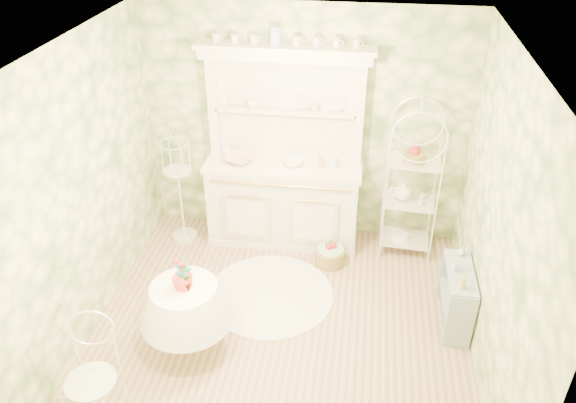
# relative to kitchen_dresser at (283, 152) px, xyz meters

# --- Properties ---
(floor) EXTENTS (3.60, 3.60, 0.00)m
(floor) POSITION_rel_kitchen_dresser_xyz_m (0.20, -1.52, -1.15)
(floor) COLOR tan
(floor) RESTS_ON ground
(ceiling) EXTENTS (3.60, 3.60, 0.00)m
(ceiling) POSITION_rel_kitchen_dresser_xyz_m (0.20, -1.52, 1.56)
(ceiling) COLOR white
(ceiling) RESTS_ON floor
(wall_left) EXTENTS (3.60, 3.60, 0.00)m
(wall_left) POSITION_rel_kitchen_dresser_xyz_m (-1.60, -1.52, 0.21)
(wall_left) COLOR #F5EBB7
(wall_left) RESTS_ON floor
(wall_right) EXTENTS (3.60, 3.60, 0.00)m
(wall_right) POSITION_rel_kitchen_dresser_xyz_m (2.00, -1.52, 0.21)
(wall_right) COLOR #F5EBB7
(wall_right) RESTS_ON floor
(wall_back) EXTENTS (3.60, 3.60, 0.00)m
(wall_back) POSITION_rel_kitchen_dresser_xyz_m (0.20, 0.28, 0.21)
(wall_back) COLOR #F5EBB7
(wall_back) RESTS_ON floor
(wall_front) EXTENTS (3.60, 3.60, 0.00)m
(wall_front) POSITION_rel_kitchen_dresser_xyz_m (0.20, -3.32, 0.21)
(wall_front) COLOR #F5EBB7
(wall_front) RESTS_ON floor
(kitchen_dresser) EXTENTS (1.87, 0.61, 2.29)m
(kitchen_dresser) POSITION_rel_kitchen_dresser_xyz_m (0.00, 0.00, 0.00)
(kitchen_dresser) COLOR white
(kitchen_dresser) RESTS_ON floor
(bakers_rack) EXTENTS (0.62, 0.46, 1.91)m
(bakers_rack) POSITION_rel_kitchen_dresser_xyz_m (1.42, -0.02, -0.19)
(bakers_rack) COLOR white
(bakers_rack) RESTS_ON floor
(side_shelf) EXTENTS (0.28, 0.73, 0.62)m
(side_shelf) POSITION_rel_kitchen_dresser_xyz_m (1.86, -1.16, -0.83)
(side_shelf) COLOR #92A4B7
(side_shelf) RESTS_ON floor
(round_table) EXTENTS (0.63, 0.63, 0.68)m
(round_table) POSITION_rel_kitchen_dresser_xyz_m (-0.60, -1.87, -0.81)
(round_table) COLOR white
(round_table) RESTS_ON floor
(cafe_chair) EXTENTS (0.52, 0.52, 0.92)m
(cafe_chair) POSITION_rel_kitchen_dresser_xyz_m (-1.10, -2.75, -0.69)
(cafe_chair) COLOR white
(cafe_chair) RESTS_ON floor
(birdcage_stand) EXTENTS (0.34, 0.34, 1.35)m
(birdcage_stand) POSITION_rel_kitchen_dresser_xyz_m (-1.18, -0.16, -0.47)
(birdcage_stand) COLOR white
(birdcage_stand) RESTS_ON floor
(floor_basket) EXTENTS (0.41, 0.41, 0.22)m
(floor_basket) POSITION_rel_kitchen_dresser_xyz_m (0.59, -0.41, -1.03)
(floor_basket) COLOR olive
(floor_basket) RESTS_ON floor
(lace_rug) EXTENTS (1.77, 1.77, 0.01)m
(lace_rug) POSITION_rel_kitchen_dresser_xyz_m (0.01, -1.04, -1.14)
(lace_rug) COLOR white
(lace_rug) RESTS_ON floor
(bowl_floral) EXTENTS (0.41, 0.41, 0.08)m
(bowl_floral) POSITION_rel_kitchen_dresser_xyz_m (-0.49, -0.04, -0.13)
(bowl_floral) COLOR white
(bowl_floral) RESTS_ON kitchen_dresser
(bowl_white) EXTENTS (0.29, 0.29, 0.07)m
(bowl_white) POSITION_rel_kitchen_dresser_xyz_m (0.11, -0.02, -0.13)
(bowl_white) COLOR white
(bowl_white) RESTS_ON kitchen_dresser
(cup_left) EXTENTS (0.16, 0.16, 0.10)m
(cup_left) POSITION_rel_kitchen_dresser_xyz_m (-0.36, 0.16, 0.47)
(cup_left) COLOR white
(cup_left) RESTS_ON kitchen_dresser
(cup_right) EXTENTS (0.13, 0.13, 0.09)m
(cup_right) POSITION_rel_kitchen_dresser_xyz_m (0.32, 0.16, 0.47)
(cup_right) COLOR white
(cup_right) RESTS_ON kitchen_dresser
(potted_geranium) EXTENTS (0.16, 0.11, 0.28)m
(potted_geranium) POSITION_rel_kitchen_dresser_xyz_m (-0.57, -1.89, -0.30)
(potted_geranium) COLOR #3F7238
(potted_geranium) RESTS_ON round_table
(bottle_amber) EXTENTS (0.07, 0.07, 0.15)m
(bottle_amber) POSITION_rel_kitchen_dresser_xyz_m (1.84, -1.40, -0.46)
(bottle_amber) COLOR tan
(bottle_amber) RESTS_ON side_shelf
(bottle_blue) EXTENTS (0.06, 0.06, 0.11)m
(bottle_blue) POSITION_rel_kitchen_dresser_xyz_m (1.80, -1.15, -0.49)
(bottle_blue) COLOR #97ADDA
(bottle_blue) RESTS_ON side_shelf
(bottle_glass) EXTENTS (0.09, 0.09, 0.10)m
(bottle_glass) POSITION_rel_kitchen_dresser_xyz_m (1.88, -0.90, -0.50)
(bottle_glass) COLOR silver
(bottle_glass) RESTS_ON side_shelf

